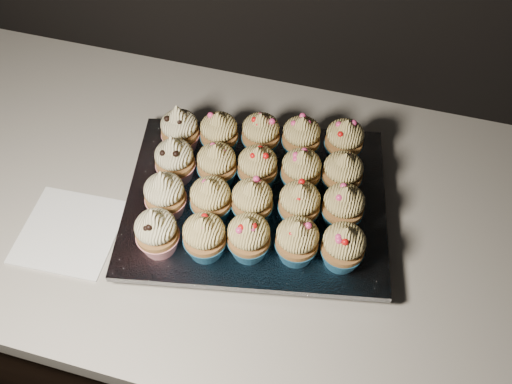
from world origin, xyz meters
TOP-DOWN VIEW (x-y plane):
  - cabinet at (0.00, 1.70)m, footprint 2.40×0.60m
  - worktop at (0.00, 1.70)m, footprint 2.44×0.64m
  - napkin at (-0.18, 1.57)m, footprint 0.16×0.16m
  - baking_tray at (0.09, 1.69)m, footprint 0.42×0.35m
  - foil_lining at (0.09, 1.69)m, footprint 0.46×0.39m
  - cupcake_0 at (-0.02, 1.57)m, footprint 0.06×0.06m
  - cupcake_1 at (0.05, 1.58)m, footprint 0.06×0.06m
  - cupcake_2 at (0.11, 1.60)m, footprint 0.06×0.06m
  - cupcake_3 at (0.18, 1.61)m, footprint 0.06×0.06m
  - cupcake_4 at (0.24, 1.62)m, footprint 0.06×0.06m
  - cupcake_5 at (-0.03, 1.63)m, footprint 0.06×0.06m
  - cupcake_6 at (0.04, 1.65)m, footprint 0.06×0.06m
  - cupcake_7 at (0.10, 1.66)m, footprint 0.06×0.06m
  - cupcake_8 at (0.16, 1.67)m, footprint 0.06×0.06m
  - cupcake_9 at (0.23, 1.68)m, footprint 0.06×0.06m
  - cupcake_10 at (-0.04, 1.70)m, footprint 0.06×0.06m
  - cupcake_11 at (0.02, 1.71)m, footprint 0.06×0.06m
  - cupcake_12 at (0.09, 1.72)m, footprint 0.06×0.06m
  - cupcake_13 at (0.15, 1.73)m, footprint 0.06×0.06m
  - cupcake_14 at (0.22, 1.75)m, footprint 0.06×0.06m
  - cupcake_15 at (-0.06, 1.76)m, footprint 0.06×0.06m
  - cupcake_16 at (0.01, 1.78)m, footprint 0.06×0.06m
  - cupcake_17 at (0.07, 1.79)m, footprint 0.06×0.06m
  - cupcake_18 at (0.14, 1.80)m, footprint 0.06×0.06m
  - cupcake_19 at (0.21, 1.81)m, footprint 0.06×0.06m

SIDE VIEW (x-z plane):
  - cabinet at x=0.00m, z-range 0.00..0.86m
  - worktop at x=0.00m, z-range 0.86..0.90m
  - napkin at x=-0.18m, z-range 0.90..0.90m
  - baking_tray at x=0.09m, z-range 0.90..0.92m
  - foil_lining at x=0.09m, z-range 0.92..0.93m
  - cupcake_1 at x=0.05m, z-range 0.93..1.01m
  - cupcake_2 at x=0.11m, z-range 0.93..1.01m
  - cupcake_3 at x=0.18m, z-range 0.93..1.01m
  - cupcake_4 at x=0.24m, z-range 0.93..1.01m
  - cupcake_6 at x=0.04m, z-range 0.93..1.01m
  - cupcake_7 at x=0.10m, z-range 0.93..1.01m
  - cupcake_8 at x=0.16m, z-range 0.93..1.01m
  - cupcake_9 at x=0.23m, z-range 0.93..1.01m
  - cupcake_11 at x=0.02m, z-range 0.93..1.01m
  - cupcake_12 at x=0.09m, z-range 0.93..1.01m
  - cupcake_13 at x=0.15m, z-range 0.93..1.01m
  - cupcake_14 at x=0.22m, z-range 0.93..1.01m
  - cupcake_16 at x=0.01m, z-range 0.93..1.01m
  - cupcake_17 at x=0.07m, z-range 0.93..1.01m
  - cupcake_18 at x=0.14m, z-range 0.93..1.01m
  - cupcake_19 at x=0.21m, z-range 0.93..1.01m
  - cupcake_0 at x=-0.02m, z-range 0.93..1.02m
  - cupcake_5 at x=-0.03m, z-range 0.93..1.02m
  - cupcake_10 at x=-0.04m, z-range 0.93..1.02m
  - cupcake_15 at x=-0.06m, z-range 0.93..1.02m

